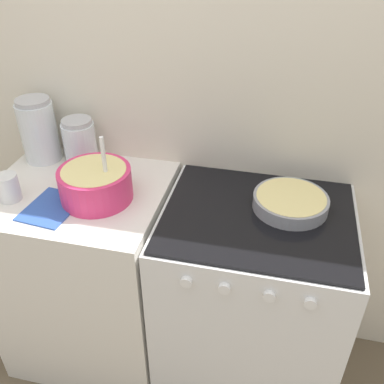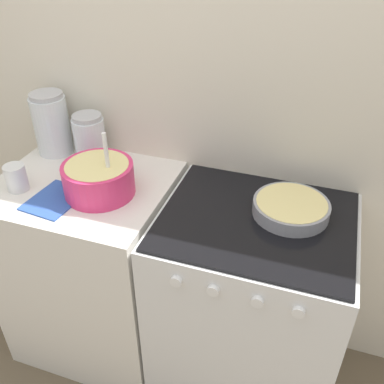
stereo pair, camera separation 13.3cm
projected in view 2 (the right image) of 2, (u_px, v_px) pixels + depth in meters
wall_back at (189, 104)px, 1.76m from camera, size 4.47×0.05×2.40m
countertop_cabinet at (95, 267)px, 2.01m from camera, size 0.71×0.61×0.94m
stove at (248, 306)px, 1.81m from camera, size 0.72×0.63×0.94m
mixing_bowl at (99, 177)px, 1.65m from camera, size 0.28×0.28×0.27m
baking_pan at (291, 208)px, 1.56m from camera, size 0.28×0.28×0.05m
storage_jar_left at (52, 127)px, 1.91m from camera, size 0.16×0.16×0.28m
storage_jar_middle at (90, 140)px, 1.87m from camera, size 0.14×0.14×0.21m
tin_can at (16, 178)px, 1.68m from camera, size 0.08×0.08×0.11m
recipe_page at (55, 199)px, 1.65m from camera, size 0.20×0.24×0.01m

